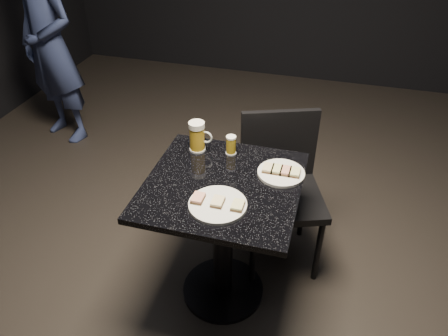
{
  "coord_description": "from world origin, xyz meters",
  "views": [
    {
      "loc": [
        0.43,
        -1.51,
        1.95
      ],
      "look_at": [
        0.0,
        0.02,
        0.82
      ],
      "focal_mm": 35.0,
      "sensor_mm": 36.0,
      "label": 1
    }
  ],
  "objects": [
    {
      "name": "floor",
      "position": [
        0.0,
        0.0,
        0.0
      ],
      "size": [
        6.0,
        6.0,
        0.0
      ],
      "primitive_type": "plane",
      "color": "black",
      "rests_on": "ground"
    },
    {
      "name": "table",
      "position": [
        0.0,
        0.0,
        0.51
      ],
      "size": [
        0.7,
        0.7,
        0.75
      ],
      "color": "black",
      "rests_on": "floor"
    },
    {
      "name": "beer_mug",
      "position": [
        -0.2,
        0.23,
        0.83
      ],
      "size": [
        0.12,
        0.08,
        0.16
      ],
      "color": "silver",
      "rests_on": "table"
    },
    {
      "name": "chair",
      "position": [
        0.22,
        0.4,
        0.5
      ],
      "size": [
        0.54,
        0.54,
        0.88
      ],
      "color": "black",
      "rests_on": "floor"
    },
    {
      "name": "canapes_on_plate_large",
      "position": [
        0.02,
        -0.16,
        0.77
      ],
      "size": [
        0.22,
        0.07,
        0.02
      ],
      "color": "#4C3521",
      "rests_on": "plate_large"
    },
    {
      "name": "beer_tumbler",
      "position": [
        -0.03,
        0.25,
        0.8
      ],
      "size": [
        0.05,
        0.05,
        0.1
      ],
      "color": "silver",
      "rests_on": "table"
    },
    {
      "name": "plate_small",
      "position": [
        0.24,
        0.14,
        0.76
      ],
      "size": [
        0.22,
        0.22,
        0.01
      ],
      "primitive_type": "cylinder",
      "color": "white",
      "rests_on": "table"
    },
    {
      "name": "canapes_on_plate_small",
      "position": [
        0.24,
        0.14,
        0.77
      ],
      "size": [
        0.17,
        0.07,
        0.02
      ],
      "color": "#4C3521",
      "rests_on": "plate_small"
    },
    {
      "name": "patron",
      "position": [
        -1.74,
        1.27,
        0.78
      ],
      "size": [
        0.66,
        0.53,
        1.56
      ],
      "primitive_type": "imported",
      "rotation": [
        0.0,
        0.0,
        -0.33
      ],
      "color": "#202B4E",
      "rests_on": "floor"
    },
    {
      "name": "plate_large",
      "position": [
        0.02,
        -0.16,
        0.76
      ],
      "size": [
        0.25,
        0.25,
        0.01
      ],
      "primitive_type": "cylinder",
      "color": "silver",
      "rests_on": "table"
    }
  ]
}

